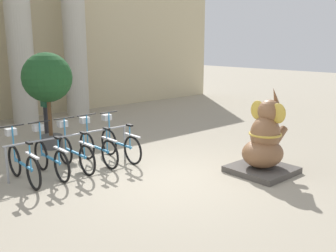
{
  "coord_description": "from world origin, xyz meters",
  "views": [
    {
      "loc": [
        -4.78,
        -5.36,
        2.71
      ],
      "look_at": [
        0.31,
        0.41,
        1.0
      ],
      "focal_mm": 40.0,
      "sensor_mm": 36.0,
      "label": 1
    }
  ],
  "objects": [
    {
      "name": "elephant_statue",
      "position": [
        1.8,
        -0.99,
        0.62
      ],
      "size": [
        1.21,
        1.21,
        1.83
      ],
      "color": "#4C4742",
      "rests_on": "ground_plane"
    },
    {
      "name": "building_facade",
      "position": [
        0.0,
        8.6,
        3.0
      ],
      "size": [
        20.0,
        0.2,
        6.0
      ],
      "color": "#C6B78E",
      "rests_on": "ground_plane"
    },
    {
      "name": "potted_tree",
      "position": [
        -0.77,
        3.84,
        1.77
      ],
      "size": [
        1.27,
        1.27,
        2.49
      ],
      "color": "#4C4C4C",
      "rests_on": "ground_plane"
    },
    {
      "name": "column_middle",
      "position": [
        0.0,
        7.6,
        2.62
      ],
      "size": [
        1.05,
        1.05,
        5.16
      ],
      "color": "#BCB7A8",
      "rests_on": "ground_plane"
    },
    {
      "name": "ground_plane",
      "position": [
        0.0,
        0.0,
        0.0
      ],
      "size": [
        60.0,
        60.0,
        0.0
      ],
      "primitive_type": "plane",
      "color": "#9E937F"
    },
    {
      "name": "bicycle_3",
      "position": [
        -0.56,
        1.87,
        0.41
      ],
      "size": [
        0.48,
        1.65,
        1.09
      ],
      "color": "black",
      "rests_on": "ground_plane"
    },
    {
      "name": "person_pedestrian",
      "position": [
        -0.19,
        5.4,
        1.03
      ],
      "size": [
        0.23,
        0.47,
        1.71
      ],
      "color": "#28282D",
      "rests_on": "ground_plane"
    },
    {
      "name": "column_right",
      "position": [
        2.03,
        7.6,
        2.62
      ],
      "size": [
        1.05,
        1.05,
        5.16
      ],
      "color": "#BCB7A8",
      "rests_on": "ground_plane"
    },
    {
      "name": "bicycle_4",
      "position": [
        0.01,
        1.81,
        0.41
      ],
      "size": [
        0.48,
        1.65,
        1.09
      ],
      "color": "black",
      "rests_on": "ground_plane"
    },
    {
      "name": "bicycle_0",
      "position": [
        -2.28,
        1.8,
        0.41
      ],
      "size": [
        0.48,
        1.65,
        1.09
      ],
      "color": "black",
      "rests_on": "ground_plane"
    },
    {
      "name": "bicycle_1",
      "position": [
        -1.71,
        1.82,
        0.41
      ],
      "size": [
        0.48,
        1.65,
        1.09
      ],
      "color": "black",
      "rests_on": "ground_plane"
    },
    {
      "name": "bike_rack",
      "position": [
        -1.14,
        1.95,
        0.58
      ],
      "size": [
        2.89,
        0.05,
        0.77
      ],
      "color": "gray",
      "rests_on": "ground_plane"
    },
    {
      "name": "bicycle_2",
      "position": [
        -1.14,
        1.84,
        0.41
      ],
      "size": [
        0.48,
        1.65,
        1.09
      ],
      "color": "black",
      "rests_on": "ground_plane"
    }
  ]
}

